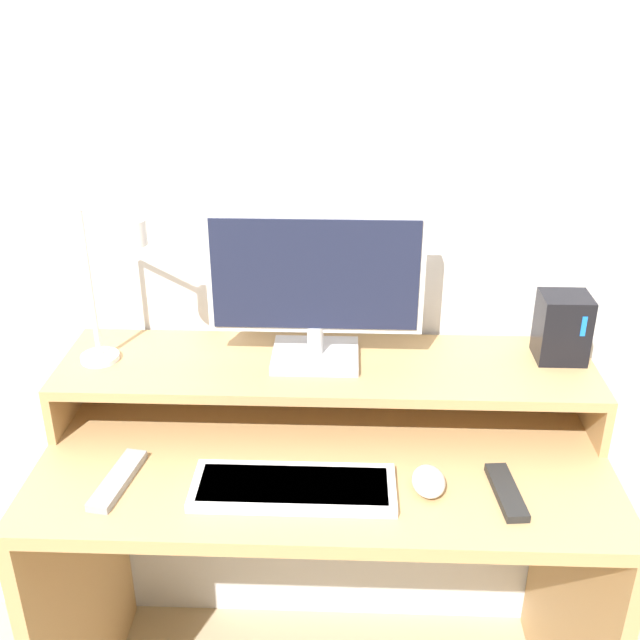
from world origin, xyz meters
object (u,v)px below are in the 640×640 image
remote_secondary (506,492)px  remote_control (118,480)px  monitor (315,286)px  router_dock (562,327)px  desk_lamp (114,276)px  mouse (428,481)px  keyboard (294,487)px

remote_secondary → remote_control: bearing=179.4°
monitor → router_dock: size_ratio=3.06×
desk_lamp → remote_secondary: bearing=-16.5°
router_dock → desk_lamp: bearing=-174.6°
monitor → mouse: bearing=-50.6°
keyboard → remote_secondary: bearing=0.6°
router_dock → remote_secondary: router_dock is taller
mouse → remote_control: 0.60m
mouse → keyboard: bearing=-175.9°
keyboard → remote_control: bearing=178.0°
mouse → remote_control: mouse is taller
monitor → desk_lamp: (-0.41, -0.06, 0.04)m
desk_lamp → mouse: (0.64, -0.22, -0.33)m
monitor → remote_secondary: monitor is taller
mouse → remote_control: size_ratio=0.51×
remote_control → router_dock: bearing=18.9°
mouse → remote_control: (-0.60, -0.01, -0.01)m
desk_lamp → remote_secondary: (0.78, -0.23, -0.34)m
desk_lamp → remote_control: 0.41m
desk_lamp → keyboard: desk_lamp is taller
router_dock → remote_secondary: 0.41m
desk_lamp → router_dock: 0.96m
desk_lamp → mouse: desk_lamp is taller
keyboard → remote_secondary: keyboard is taller
remote_secondary → keyboard: bearing=-179.4°
desk_lamp → keyboard: size_ratio=0.90×
router_dock → remote_control: size_ratio=0.79×
monitor → desk_lamp: 0.41m
desk_lamp → remote_control: bearing=-81.8°
mouse → remote_secondary: size_ratio=0.58×
desk_lamp → keyboard: 0.56m
router_dock → keyboard: bearing=-150.2°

